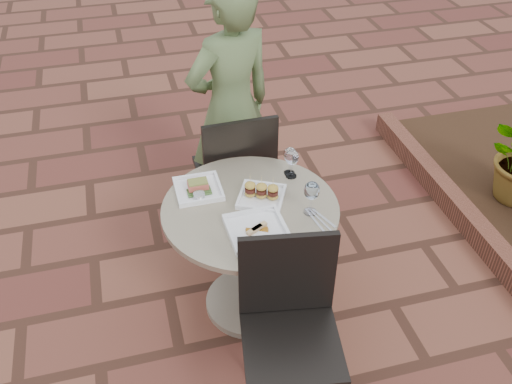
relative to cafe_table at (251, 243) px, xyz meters
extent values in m
plane|color=brown|center=(-0.04, -0.22, -0.48)|extent=(60.00, 60.00, 0.00)
cylinder|color=gray|center=(0.00, 0.00, -0.46)|extent=(0.52, 0.52, 0.04)
cylinder|color=gray|center=(0.00, 0.00, -0.13)|extent=(0.08, 0.08, 0.70)
cylinder|color=tan|center=(0.00, 0.00, 0.23)|extent=(0.90, 0.90, 0.03)
cube|color=black|center=(0.07, 0.70, -0.03)|extent=(0.45, 0.45, 0.03)
cube|color=black|center=(0.07, 0.50, 0.22)|extent=(0.44, 0.04, 0.46)
cylinder|color=black|center=(0.25, 0.89, -0.26)|extent=(0.02, 0.02, 0.44)
cylinder|color=black|center=(-0.13, 0.88, -0.26)|extent=(0.02, 0.02, 0.44)
cylinder|color=black|center=(0.26, 0.51, -0.26)|extent=(0.02, 0.02, 0.44)
cylinder|color=black|center=(-0.12, 0.50, -0.26)|extent=(0.02, 0.02, 0.44)
cube|color=black|center=(0.02, -0.66, -0.03)|extent=(0.51, 0.51, 0.03)
cube|color=black|center=(0.05, -0.46, 0.22)|extent=(0.44, 0.10, 0.46)
cylinder|color=black|center=(-0.14, -0.44, -0.26)|extent=(0.02, 0.02, 0.44)
cylinder|color=black|center=(0.24, -0.50, -0.26)|extent=(0.02, 0.02, 0.44)
imported|color=#4C6034|center=(0.10, 0.85, 0.33)|extent=(0.68, 0.56, 1.62)
cube|color=white|center=(-0.23, 0.20, 0.25)|extent=(0.24, 0.24, 0.01)
cube|color=#CE5948|center=(-0.23, 0.20, 0.29)|extent=(0.10, 0.07, 0.03)
cube|color=olive|center=(-0.23, 0.20, 0.31)|extent=(0.10, 0.06, 0.01)
cube|color=white|center=(0.07, 0.05, 0.25)|extent=(0.30, 0.30, 0.01)
cube|color=white|center=(-0.02, -0.19, 0.25)|extent=(0.29, 0.29, 0.01)
ellipsoid|color=#EE628E|center=(-0.06, -0.26, 0.27)|extent=(0.05, 0.04, 0.02)
cylinder|color=white|center=(0.28, -0.12, 0.25)|extent=(0.07, 0.07, 0.00)
cylinder|color=white|center=(0.28, -0.12, 0.29)|extent=(0.01, 0.01, 0.08)
ellipsoid|color=white|center=(0.28, -0.12, 0.38)|extent=(0.08, 0.08, 0.10)
cylinder|color=white|center=(0.28, -0.12, 0.38)|extent=(0.06, 0.06, 0.04)
cylinder|color=white|center=(0.28, 0.23, 0.25)|extent=(0.06, 0.06, 0.00)
cylinder|color=white|center=(0.28, 0.23, 0.29)|extent=(0.01, 0.01, 0.07)
ellipsoid|color=white|center=(0.28, 0.23, 0.37)|extent=(0.07, 0.07, 0.09)
cylinder|color=white|center=(0.28, 0.20, 0.25)|extent=(0.06, 0.06, 0.00)
cylinder|color=white|center=(0.28, 0.20, 0.29)|extent=(0.01, 0.01, 0.07)
ellipsoid|color=white|center=(0.28, 0.20, 0.37)|extent=(0.07, 0.07, 0.09)
cylinder|color=silver|center=(-0.24, 0.12, 0.27)|extent=(0.08, 0.08, 0.04)
cube|color=brown|center=(1.56, 0.08, -0.41)|extent=(0.12, 3.00, 0.15)
camera|label=1|loc=(-0.54, -2.15, 2.08)|focal=40.00mm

